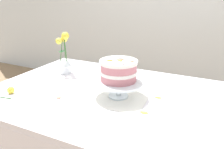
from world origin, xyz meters
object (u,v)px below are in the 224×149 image
dining_table (106,109)px  flower_vase (65,58)px  cake_stand (118,83)px  layer_cake (119,70)px  fallen_rose (10,90)px

dining_table → flower_vase: 0.52m
cake_stand → layer_cake: 0.07m
dining_table → layer_cake: 0.26m
cake_stand → layer_cake: size_ratio=1.42×
cake_stand → flower_vase: bearing=158.5°
dining_table → flower_vase: (-0.43, 0.20, 0.21)m
cake_stand → fallen_rose: size_ratio=2.67×
dining_table → layer_cake: size_ratio=6.86×
dining_table → layer_cake: layer_cake is taller
layer_cake → flower_vase: (-0.51, 0.20, -0.04)m
flower_vase → fallen_rose: flower_vase is taller
dining_table → flower_vase: flower_vase is taller
cake_stand → fallen_rose: (-0.57, -0.23, -0.06)m
cake_stand → flower_vase: 0.55m
cake_stand → flower_vase: size_ratio=0.97×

